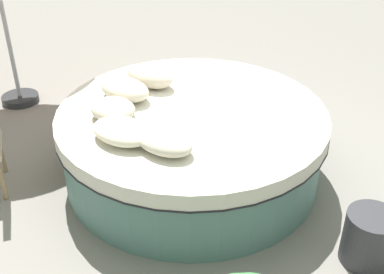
# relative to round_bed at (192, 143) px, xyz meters

# --- Properties ---
(ground_plane) EXTENTS (16.00, 16.00, 0.00)m
(ground_plane) POSITION_rel_round_bed_xyz_m (0.00, 0.00, -0.35)
(ground_plane) COLOR gray
(round_bed) EXTENTS (2.46, 2.46, 0.69)m
(round_bed) POSITION_rel_round_bed_xyz_m (0.00, 0.00, 0.00)
(round_bed) COLOR #4C726B
(round_bed) RESTS_ON ground_plane
(throw_pillow_0) EXTENTS (0.51, 0.31, 0.21)m
(throw_pillow_0) POSITION_rel_round_bed_xyz_m (0.63, -0.20, 0.44)
(throw_pillow_0) COLOR beige
(throw_pillow_0) RESTS_ON round_bed
(throw_pillow_1) EXTENTS (0.51, 0.33, 0.20)m
(throw_pillow_1) POSITION_rel_round_bed_xyz_m (0.65, 0.16, 0.43)
(throw_pillow_1) COLOR beige
(throw_pillow_1) RESTS_ON round_bed
(throw_pillow_2) EXTENTS (0.42, 0.35, 0.17)m
(throw_pillow_2) POSITION_rel_round_bed_xyz_m (0.50, 0.49, 0.42)
(throw_pillow_2) COLOR beige
(throw_pillow_2) RESTS_ON round_bed
(throw_pillow_3) EXTENTS (0.54, 0.38, 0.16)m
(throw_pillow_3) POSITION_rel_round_bed_xyz_m (0.19, 0.72, 0.41)
(throw_pillow_3) COLOR beige
(throw_pillow_3) RESTS_ON round_bed
(throw_pillow_4) EXTENTS (0.50, 0.32, 0.16)m
(throw_pillow_4) POSITION_rel_round_bed_xyz_m (-0.19, 0.65, 0.41)
(throw_pillow_4) COLOR beige
(throw_pillow_4) RESTS_ON round_bed
(side_table) EXTENTS (0.39, 0.39, 0.43)m
(side_table) POSITION_rel_round_bed_xyz_m (-1.74, 0.18, -0.13)
(side_table) COLOR #333338
(side_table) RESTS_ON ground_plane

